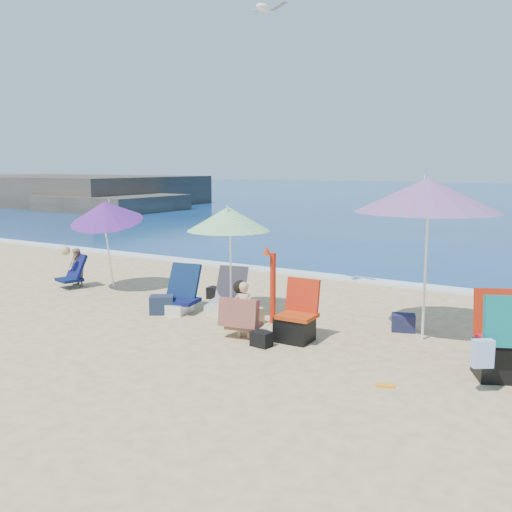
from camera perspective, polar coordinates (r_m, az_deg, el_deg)
The scene contains 20 objects.
ground at distance 8.64m, azimuth -1.79°, elevation -8.29°, with size 120.00×120.00×0.00m.
foam at distance 13.06m, azimuth 10.60°, elevation -2.38°, with size 120.00×0.50×0.04m.
headland at distance 41.53m, azimuth -18.63°, elevation 5.82°, with size 20.50×11.50×2.60m.
umbrella_turquoise at distance 8.74m, azimuth 16.87°, elevation 5.89°, with size 2.80×2.80×2.44m.
umbrella_striped at distance 9.70m, azimuth -2.79°, elevation 3.75°, with size 1.90×1.90×1.92m.
umbrella_blue at distance 12.01m, azimuth -14.89°, elevation 4.35°, with size 1.94×1.97×2.02m.
furled_umbrella at distance 9.28m, azimuth 1.59°, elevation -2.52°, with size 0.19×0.24×1.30m.
chair_navy at distance 10.24m, azimuth -7.95°, elevation -4.34°, with size 0.80×0.85×0.82m.
chair_rainbow at distance 10.13m, azimuth -2.94°, elevation -4.47°, with size 0.70×0.87×0.78m.
camp_chair_left at distance 8.47m, azimuth 4.05°, elevation -6.73°, with size 0.58×0.55×0.92m.
camp_chair_right at distance 7.57m, azimuth 23.46°, elevation -8.42°, with size 0.79×1.30×1.11m.
person_center at distance 8.53m, azimuth -1.43°, elevation -5.52°, with size 0.63×0.57×0.88m.
person_left at distance 12.72m, azimuth -17.70°, elevation -1.11°, with size 0.66×0.68×0.93m.
bag_navy_a at distance 10.13m, azimuth -9.46°, elevation -4.85°, with size 0.51×0.48×0.32m.
bag_black_a at distance 11.13m, azimuth -4.07°, elevation -3.73°, with size 0.32×0.24×0.23m.
bag_tan at distance 9.39m, azimuth -0.30°, elevation -6.00°, with size 0.35×0.28×0.27m.
bag_navy_b at distance 9.26m, azimuth 14.61°, elevation -6.51°, with size 0.42×0.37×0.27m.
bag_black_b at distance 8.24m, azimuth 0.55°, elevation -8.35°, with size 0.31×0.23×0.22m.
orange_item at distance 7.01m, azimuth 12.85°, elevation -12.60°, with size 0.24×0.17×0.03m.
seagull at distance 10.79m, azimuth 0.77°, elevation 23.70°, with size 0.80×0.47×0.14m.
Camera 1 is at (4.54, -6.88, 2.57)m, focal length 39.72 mm.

